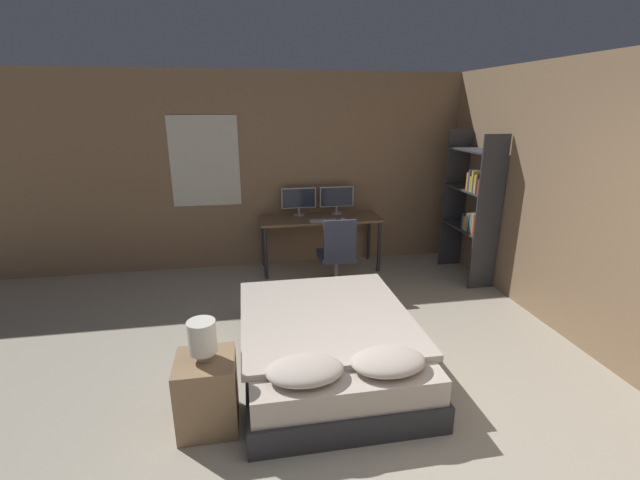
{
  "coord_description": "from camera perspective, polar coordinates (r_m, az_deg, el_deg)",
  "views": [
    {
      "loc": [
        -1.03,
        -2.06,
        2.25
      ],
      "look_at": [
        -0.2,
        2.62,
        0.75
      ],
      "focal_mm": 24.0,
      "sensor_mm": 36.0,
      "label": 1
    }
  ],
  "objects": [
    {
      "name": "computer_mouse",
      "position": [
        5.83,
        3.02,
        2.81
      ],
      "size": [
        0.07,
        0.05,
        0.04
      ],
      "color": "#B7B7BC",
      "rests_on": "desk"
    },
    {
      "name": "desk",
      "position": [
        5.99,
        0.04,
        2.19
      ],
      "size": [
        1.68,
        0.6,
        0.75
      ],
      "color": "#846042",
      "rests_on": "ground_plane"
    },
    {
      "name": "monitor_left",
      "position": [
        6.06,
        -2.85,
        5.43
      ],
      "size": [
        0.49,
        0.16,
        0.39
      ],
      "color": "#B7B7BC",
      "rests_on": "desk"
    },
    {
      "name": "wall_back",
      "position": [
        6.2,
        -0.6,
        9.2
      ],
      "size": [
        12.0,
        0.08,
        2.7
      ],
      "color": "#8E7051",
      "rests_on": "ground_plane"
    },
    {
      "name": "bed",
      "position": [
        3.88,
        1.05,
        -13.68
      ],
      "size": [
        1.49,
        1.96,
        0.55
      ],
      "color": "#2D2D33",
      "rests_on": "ground_plane"
    },
    {
      "name": "bookshelf",
      "position": [
        5.9,
        19.97,
        4.84
      ],
      "size": [
        0.34,
        0.9,
        1.93
      ],
      "color": "#333338",
      "rests_on": "ground_plane"
    },
    {
      "name": "bedside_lamp",
      "position": [
        3.13,
        -15.44,
        -12.37
      ],
      "size": [
        0.2,
        0.2,
        0.3
      ],
      "color": "gray",
      "rests_on": "nightstand"
    },
    {
      "name": "ground_plane",
      "position": [
        3.22,
        13.21,
        -27.36
      ],
      "size": [
        20.0,
        20.0,
        0.0
      ],
      "primitive_type": "plane",
      "color": "#B2A893"
    },
    {
      "name": "nightstand",
      "position": [
        3.37,
        -14.79,
        -19.06
      ],
      "size": [
        0.42,
        0.42,
        0.55
      ],
      "color": "#997551",
      "rests_on": "ground_plane"
    },
    {
      "name": "wall_side_right",
      "position": [
        4.84,
        30.85,
        4.32
      ],
      "size": [
        0.06,
        12.0,
        2.7
      ],
      "color": "#8E7051",
      "rests_on": "ground_plane"
    },
    {
      "name": "monitor_right",
      "position": [
        6.16,
        2.24,
        5.62
      ],
      "size": [
        0.49,
        0.16,
        0.39
      ],
      "color": "#B7B7BC",
      "rests_on": "desk"
    },
    {
      "name": "keyboard",
      "position": [
        5.77,
        0.39,
        2.6
      ],
      "size": [
        0.36,
        0.13,
        0.02
      ],
      "color": "#B7B7BC",
      "rests_on": "desk"
    },
    {
      "name": "office_chair",
      "position": [
        5.43,
        2.29,
        -2.78
      ],
      "size": [
        0.52,
        0.52,
        0.94
      ],
      "color": "black",
      "rests_on": "ground_plane"
    }
  ]
}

